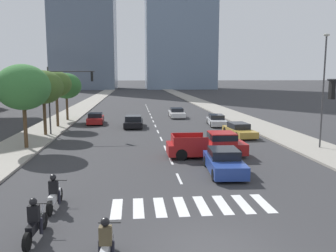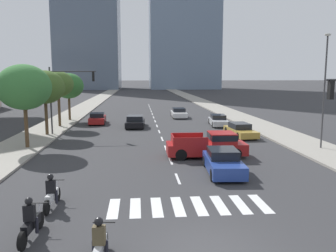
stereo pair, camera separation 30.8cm
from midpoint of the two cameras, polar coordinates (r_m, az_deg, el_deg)
ground_plane at (r=11.80m, az=7.03°, el=-19.57°), size 800.00×800.00×0.00m
sidewalk_east at (r=42.74m, az=13.43°, el=0.71°), size 4.00×260.00×0.15m
sidewalk_west at (r=41.54m, az=-17.40°, el=0.34°), size 4.00×260.00×0.15m
crosswalk_near at (r=15.26m, az=3.95°, el=-12.86°), size 6.75×2.27×0.01m
lane_divider_center at (r=42.48m, az=-1.90°, el=0.79°), size 0.14×50.00×0.01m
motorcycle_lead at (r=10.89m, az=-10.19°, el=-18.68°), size 0.70×2.17×1.49m
motorcycle_trailing at (r=15.57m, az=-17.87°, el=-10.56°), size 0.70×2.20×1.49m
motorcycle_third at (r=13.03m, az=-20.79°, el=-14.46°), size 0.70×2.23×1.49m
pickup_truck at (r=23.98m, az=7.24°, el=-3.10°), size 5.36×2.13×1.67m
sedan_blue_0 at (r=20.19m, az=9.41°, el=-5.84°), size 2.08×4.51×1.36m
sedan_black_1 at (r=37.74m, az=-5.15°, el=0.70°), size 2.11×4.69×1.26m
sedan_silver_2 at (r=39.21m, az=8.42°, el=0.89°), size 2.09×4.72×1.20m
sedan_gold_3 at (r=32.50m, az=11.97°, el=-0.69°), size 2.02×4.85×1.22m
sedan_red_4 at (r=41.03m, az=-11.22°, el=1.19°), size 1.92×4.35×1.26m
sedan_white_5 at (r=46.36m, az=1.97°, el=2.12°), size 1.92×4.63×1.23m
traffic_signal_far at (r=33.38m, az=-15.88°, el=5.90°), size 4.45×0.28×6.12m
street_lamp_east at (r=28.13m, az=24.48°, el=6.35°), size 0.50×0.24×8.34m
street_tree_nearest at (r=27.88m, az=-22.13°, el=5.87°), size 3.94×3.94×6.18m
street_tree_second at (r=33.51m, az=-19.19°, el=5.99°), size 3.53×3.53×5.82m
street_tree_third at (r=38.73m, az=-17.26°, el=6.53°), size 3.21×3.21×5.84m
street_tree_fourth at (r=44.21m, az=-15.72°, el=6.30°), size 3.61×3.61×5.65m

